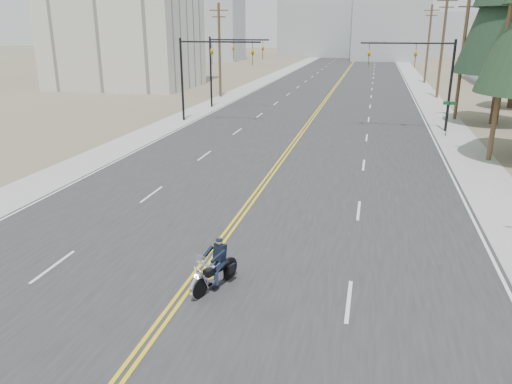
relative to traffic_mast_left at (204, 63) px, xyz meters
The scene contains 19 objects.
ground_plane 33.60m from the traffic_mast_left, 74.33° to the right, with size 400.00×400.00×0.00m, color #776D56.
road 39.36m from the traffic_mast_left, 76.71° to the left, with size 20.00×200.00×0.01m, color #303033.
sidewalk_left 38.40m from the traffic_mast_left, 93.80° to the left, with size 3.00×200.00×0.01m, color #A5A5A0.
sidewalk_right 43.45m from the traffic_mast_left, 61.68° to the left, with size 3.00×200.00×0.01m, color #A5A5A0.
traffic_mast_left is the anchor object (origin of this frame).
traffic_mast_right 17.95m from the traffic_mast_left, ahead, with size 7.10×0.26×7.00m.
traffic_mast_far 8.01m from the traffic_mast_left, 92.40° to the left, with size 6.10×0.26×7.00m.
street_sign 20.12m from the traffic_mast_left, ahead, with size 0.90×0.06×2.62m.
utility_pole_b 23.31m from the traffic_mast_left, 22.74° to the right, with size 2.20×0.30×11.50m.
utility_pole_c 22.31m from the traffic_mast_left, 15.61° to the left, with size 2.20×0.30×11.00m.
utility_pole_d 30.06m from the traffic_mast_left, 44.36° to the left, with size 2.20×0.30×11.50m.
utility_pole_e 43.66m from the traffic_mast_left, 60.53° to the left, with size 2.20×0.30×11.00m.
utility_pole_left 16.39m from the traffic_mast_left, 102.42° to the left, with size 2.20×0.30×10.50m.
haze_bldg_a 87.20m from the traffic_mast_left, 107.41° to the left, with size 14.00×12.00×22.00m, color #B7BCC6.
haze_bldg_b 94.56m from the traffic_mast_left, 79.66° to the left, with size 18.00×14.00×14.00m, color #ADB2B7.
haze_bldg_d 108.34m from the traffic_mast_left, 91.60° to the left, with size 20.00×15.00×26.00m, color #ADB2B7.
haze_bldg_e 122.80m from the traffic_mast_left, 73.94° to the left, with size 14.00×14.00×12.00m, color #B7BCC6.
haze_bldg_f 106.28m from the traffic_mast_left, 112.71° to the left, with size 12.00×12.00×16.00m, color #ADB2B7.
motorcyclist 30.08m from the traffic_mast_left, 70.76° to the right, with size 0.89×2.07×1.61m, color black, non-canonical shape.
Camera 1 is at (5.29, -9.44, 7.80)m, focal length 35.00 mm.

